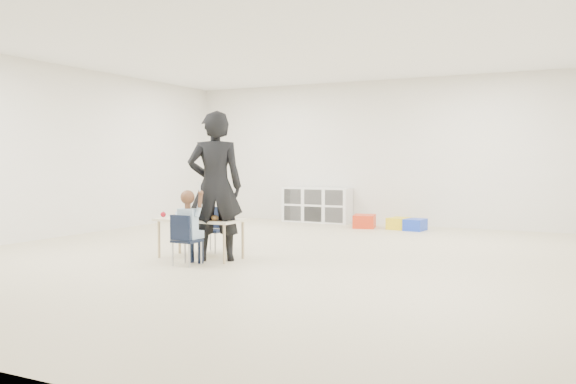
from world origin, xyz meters
The scene contains 16 objects.
room centered at (0.00, 0.00, 1.40)m, with size 9.00×9.02×2.80m.
table centered at (-0.69, -0.51, 0.26)m, with size 1.11×0.56×0.51m.
chair_near centered at (-0.54, -1.01, 0.30)m, with size 0.30×0.28×0.61m, color black, non-canonical shape.
chair_far centered at (-0.84, -0.01, 0.30)m, with size 0.30×0.28×0.61m, color black, non-canonical shape.
child centered at (-0.54, -1.01, 0.48)m, with size 0.41×0.41×0.96m, color #A0BED8, non-canonical shape.
lunch_tray_near centered at (-0.58, -0.47, 0.52)m, with size 0.22×0.16×0.03m, color black.
lunch_tray_far centered at (-1.05, -0.43, 0.52)m, with size 0.22×0.16×0.03m, color black.
milk_carton centered at (-0.70, -0.65, 0.56)m, with size 0.07×0.07×0.10m, color white.
bread_roll centered at (-0.40, -0.63, 0.54)m, with size 0.09×0.09×0.07m, color tan.
apple_near centered at (-0.80, -0.46, 0.54)m, with size 0.07×0.07×0.07m, color maroon.
apple_far centered at (-1.24, -0.56, 0.54)m, with size 0.07×0.07×0.07m, color maroon.
cubby_shelf centered at (-1.20, 4.28, 0.35)m, with size 1.40×0.40×0.70m, color white.
adult centered at (-0.43, -0.57, 0.93)m, with size 0.68×0.44×1.85m, color black.
bin_red centered at (-0.01, 3.77, 0.12)m, with size 0.38×0.49×0.24m, color red.
bin_yellow centered at (0.63, 3.84, 0.10)m, with size 0.33×0.43×0.21m, color yellow.
bin_blue centered at (0.95, 3.76, 0.10)m, with size 0.33×0.42×0.21m, color blue.
Camera 1 is at (3.76, -6.90, 1.25)m, focal length 38.00 mm.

